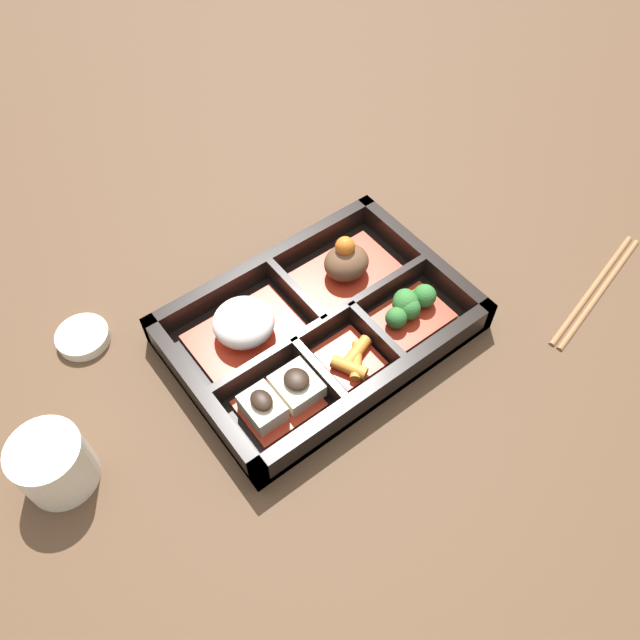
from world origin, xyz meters
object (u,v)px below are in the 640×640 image
Objects in this scene: bowl_rice at (244,325)px; tea_cup at (53,463)px; sauce_dish at (83,337)px; chopsticks at (597,289)px.

bowl_rice is 1.76× the size of tea_cup.
sauce_dish is (0.08, 0.13, -0.03)m from tea_cup.
bowl_rice is at bearing -37.75° from sauce_dish.
chopsticks is (0.35, -0.18, -0.02)m from bowl_rice.
tea_cup reaches higher than sauce_dish.
sauce_dish is at bearing 149.41° from chopsticks.
tea_cup is 0.16m from sauce_dish.
sauce_dish is at bearing 58.49° from tea_cup.
tea_cup is 1.18× the size of sauce_dish.
tea_cup is (-0.22, -0.03, 0.00)m from bowl_rice.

